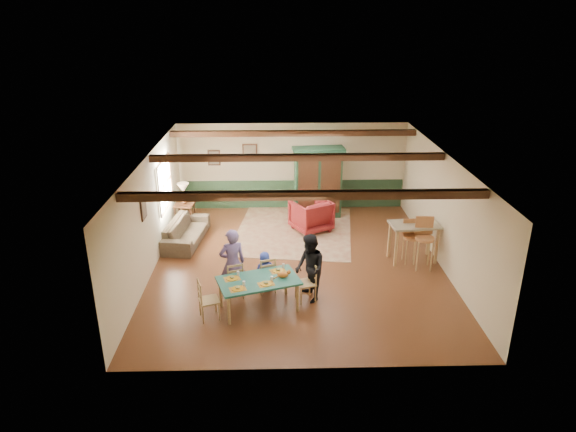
{
  "coord_description": "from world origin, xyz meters",
  "views": [
    {
      "loc": [
        -0.55,
        -11.33,
        5.78
      ],
      "look_at": [
        -0.23,
        0.33,
        1.15
      ],
      "focal_mm": 32.0,
      "sensor_mm": 36.0,
      "label": 1
    }
  ],
  "objects_px": {
    "dining_chair_end_left": "(209,299)",
    "sofa": "(186,231)",
    "cat": "(283,274)",
    "person_child": "(265,271)",
    "dining_chair_far_right": "(266,274)",
    "armoire": "(318,183)",
    "armchair": "(311,215)",
    "dining_chair_far_left": "(234,279)",
    "counter_table": "(413,242)",
    "dining_chair_end_right": "(306,282)",
    "person_man": "(232,263)",
    "table_lamp": "(183,194)",
    "person_woman": "(310,268)",
    "bar_stool_right": "(424,244)",
    "end_table": "(185,215)",
    "bar_stool_left": "(411,242)",
    "dining_table": "(259,294)"
  },
  "relations": [
    {
      "from": "dining_table",
      "to": "dining_chair_end_left",
      "type": "height_order",
      "value": "dining_chair_end_left"
    },
    {
      "from": "person_man",
      "to": "bar_stool_left",
      "type": "distance_m",
      "value": 4.51
    },
    {
      "from": "dining_chair_end_right",
      "to": "dining_chair_far_right",
      "type": "bearing_deg",
      "value": -133.83
    },
    {
      "from": "dining_chair_far_right",
      "to": "armoire",
      "type": "xyz_separation_m",
      "value": [
        1.5,
        4.51,
        0.64
      ]
    },
    {
      "from": "dining_chair_end_left",
      "to": "person_man",
      "type": "bearing_deg",
      "value": -43.15
    },
    {
      "from": "dining_chair_far_left",
      "to": "bar_stool_left",
      "type": "bearing_deg",
      "value": -178.15
    },
    {
      "from": "armoire",
      "to": "bar_stool_left",
      "type": "height_order",
      "value": "armoire"
    },
    {
      "from": "dining_chair_end_left",
      "to": "person_woman",
      "type": "distance_m",
      "value": 2.2
    },
    {
      "from": "bar_stool_right",
      "to": "armoire",
      "type": "bearing_deg",
      "value": 127.69
    },
    {
      "from": "dining_chair_far_left",
      "to": "dining_chair_end_right",
      "type": "distance_m",
      "value": 1.55
    },
    {
      "from": "table_lamp",
      "to": "end_table",
      "type": "bearing_deg",
      "value": 0.0
    },
    {
      "from": "dining_chair_far_left",
      "to": "bar_stool_left",
      "type": "xyz_separation_m",
      "value": [
        4.23,
        1.55,
        0.12
      ]
    },
    {
      "from": "cat",
      "to": "armoire",
      "type": "bearing_deg",
      "value": 59.36
    },
    {
      "from": "dining_table",
      "to": "armchair",
      "type": "bearing_deg",
      "value": 71.75
    },
    {
      "from": "person_child",
      "to": "cat",
      "type": "xyz_separation_m",
      "value": [
        0.39,
        -0.73,
        0.31
      ]
    },
    {
      "from": "dining_chair_end_right",
      "to": "bar_stool_left",
      "type": "relative_size",
      "value": 0.79
    },
    {
      "from": "person_woman",
      "to": "cat",
      "type": "height_order",
      "value": "person_woman"
    },
    {
      "from": "armchair",
      "to": "bar_stool_right",
      "type": "bearing_deg",
      "value": 107.74
    },
    {
      "from": "armchair",
      "to": "dining_table",
      "type": "bearing_deg",
      "value": 43.05
    },
    {
      "from": "person_woman",
      "to": "cat",
      "type": "distance_m",
      "value": 0.64
    },
    {
      "from": "dining_chair_end_left",
      "to": "person_man",
      "type": "height_order",
      "value": "person_man"
    },
    {
      "from": "dining_chair_end_left",
      "to": "person_woman",
      "type": "relative_size",
      "value": 0.58
    },
    {
      "from": "end_table",
      "to": "dining_chair_end_left",
      "type": "bearing_deg",
      "value": -75.62
    },
    {
      "from": "armoire",
      "to": "table_lamp",
      "type": "xyz_separation_m",
      "value": [
        -3.89,
        -0.64,
        -0.09
      ]
    },
    {
      "from": "dining_table",
      "to": "counter_table",
      "type": "distance_m",
      "value": 4.35
    },
    {
      "from": "dining_chair_far_right",
      "to": "counter_table",
      "type": "height_order",
      "value": "counter_table"
    },
    {
      "from": "counter_table",
      "to": "cat",
      "type": "bearing_deg",
      "value": -147.17
    },
    {
      "from": "dining_chair_far_left",
      "to": "counter_table",
      "type": "xyz_separation_m",
      "value": [
        4.31,
        1.67,
        0.06
      ]
    },
    {
      "from": "dining_chair_far_right",
      "to": "armoire",
      "type": "distance_m",
      "value": 4.8
    },
    {
      "from": "dining_chair_end_left",
      "to": "sofa",
      "type": "relative_size",
      "value": 0.41
    },
    {
      "from": "table_lamp",
      "to": "dining_chair_end_left",
      "type": "bearing_deg",
      "value": -75.62
    },
    {
      "from": "person_child",
      "to": "armoire",
      "type": "xyz_separation_m",
      "value": [
        1.52,
        4.44,
        0.61
      ]
    },
    {
      "from": "person_woman",
      "to": "armoire",
      "type": "height_order",
      "value": "armoire"
    },
    {
      "from": "cat",
      "to": "sofa",
      "type": "relative_size",
      "value": 0.16
    },
    {
      "from": "dining_chair_end_left",
      "to": "armchair",
      "type": "bearing_deg",
      "value": -46.04
    },
    {
      "from": "dining_chair_end_left",
      "to": "bar_stool_right",
      "type": "xyz_separation_m",
      "value": [
        4.9,
        2.06,
        0.2
      ]
    },
    {
      "from": "bar_stool_left",
      "to": "end_table",
      "type": "bearing_deg",
      "value": 154.29
    },
    {
      "from": "person_woman",
      "to": "armchair",
      "type": "relative_size",
      "value": 1.5
    },
    {
      "from": "armchair",
      "to": "sofa",
      "type": "height_order",
      "value": "armchair"
    },
    {
      "from": "person_child",
      "to": "sofa",
      "type": "bearing_deg",
      "value": -69.06
    },
    {
      "from": "person_woman",
      "to": "cat",
      "type": "bearing_deg",
      "value": -81.87
    },
    {
      "from": "dining_chair_far_right",
      "to": "armchair",
      "type": "height_order",
      "value": "armchair"
    },
    {
      "from": "person_man",
      "to": "sofa",
      "type": "relative_size",
      "value": 0.75
    },
    {
      "from": "dining_chair_end_right",
      "to": "person_man",
      "type": "xyz_separation_m",
      "value": [
        -1.56,
        0.25,
        0.35
      ]
    },
    {
      "from": "counter_table",
      "to": "end_table",
      "type": "bearing_deg",
      "value": 157.97
    },
    {
      "from": "dining_table",
      "to": "end_table",
      "type": "bearing_deg",
      "value": 116.09
    },
    {
      "from": "dining_chair_far_right",
      "to": "person_man",
      "type": "height_order",
      "value": "person_man"
    },
    {
      "from": "dining_chair_end_left",
      "to": "counter_table",
      "type": "xyz_separation_m",
      "value": [
        4.75,
        2.5,
        0.06
      ]
    },
    {
      "from": "counter_table",
      "to": "armchair",
      "type": "bearing_deg",
      "value": 140.43
    },
    {
      "from": "bar_stool_right",
      "to": "dining_chair_end_left",
      "type": "bearing_deg",
      "value": -152.4
    }
  ]
}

